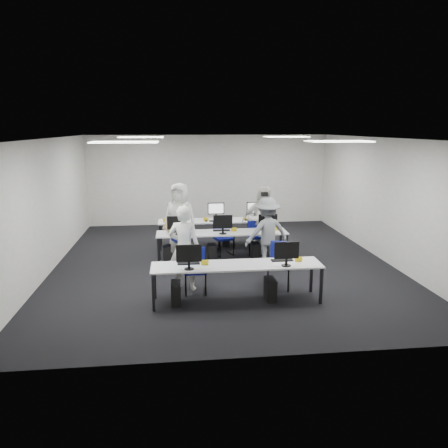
{
  "coord_description": "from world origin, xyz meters",
  "views": [
    {
      "loc": [
        -1.11,
        -10.14,
        3.25
      ],
      "look_at": [
        0.01,
        -0.11,
        1.0
      ],
      "focal_mm": 35.0,
      "sensor_mm": 36.0,
      "label": 1
    }
  ],
  "objects": [
    {
      "name": "desk_back",
      "position": [
        0.0,
        1.6,
        0.68
      ],
      "size": [
        3.2,
        0.7,
        0.73
      ],
      "color": "silver",
      "rests_on": "ground"
    },
    {
      "name": "ceiling_panels",
      "position": [
        0.0,
        0.0,
        2.98
      ],
      "size": [
        5.2,
        4.6,
        0.02
      ],
      "color": "white",
      "rests_on": "room"
    },
    {
      "name": "chair_3",
      "position": [
        0.09,
        0.72,
        0.27
      ],
      "size": [
        0.54,
        0.57,
        0.86
      ],
      "rotation": [
        0.0,
        0.0,
        0.32
      ],
      "color": "navy",
      "rests_on": "ground"
    },
    {
      "name": "desk_mid",
      "position": [
        0.0,
        0.2,
        0.68
      ],
      "size": [
        3.2,
        0.7,
        0.73
      ],
      "color": "silver",
      "rests_on": "ground"
    },
    {
      "name": "dslr_camera",
      "position": [
        0.96,
        -0.22,
        1.72
      ],
      "size": [
        0.18,
        0.21,
        0.1
      ],
      "primitive_type": "cube",
      "rotation": [
        0.0,
        0.0,
        3.37
      ],
      "color": "black",
      "rests_on": "photographer"
    },
    {
      "name": "student_2",
      "position": [
        -1.01,
        1.15,
        0.92
      ],
      "size": [
        1.06,
        0.89,
        1.84
      ],
      "primitive_type": "imported",
      "rotation": [
        0.0,
        0.0,
        -0.41
      ],
      "color": "silver",
      "rests_on": "ground"
    },
    {
      "name": "student_3",
      "position": [
        1.09,
        0.95,
        0.82
      ],
      "size": [
        1.0,
        0.52,
        1.63
      ],
      "primitive_type": "imported",
      "rotation": [
        0.0,
        0.0,
        -0.13
      ],
      "color": "silver",
      "rests_on": "ground"
    },
    {
      "name": "equipment_front",
      "position": [
        -0.19,
        -2.42,
        0.36
      ],
      "size": [
        2.51,
        0.41,
        1.19
      ],
      "color": "#0C4DA6",
      "rests_on": "desk_front"
    },
    {
      "name": "student_1",
      "position": [
        1.11,
        0.76,
        0.88
      ],
      "size": [
        0.93,
        0.76,
        1.77
      ],
      "primitive_type": "imported",
      "rotation": [
        0.0,
        0.0,
        3.25
      ],
      "color": "silver",
      "rests_on": "ground"
    },
    {
      "name": "equipment_back",
      "position": [
        0.19,
        1.62,
        0.36
      ],
      "size": [
        2.91,
        0.41,
        1.19
      ],
      "color": "white",
      "rests_on": "desk_back"
    },
    {
      "name": "chair_6",
      "position": [
        0.16,
        1.08,
        0.3
      ],
      "size": [
        0.61,
        0.64,
        0.96
      ],
      "rotation": [
        0.0,
        0.0,
        -0.33
      ],
      "color": "navy",
      "rests_on": "ground"
    },
    {
      "name": "equipment_mid",
      "position": [
        -0.19,
        0.18,
        0.36
      ],
      "size": [
        2.91,
        0.41,
        1.19
      ],
      "color": "white",
      "rests_on": "desk_mid"
    },
    {
      "name": "chair_1",
      "position": [
        0.98,
        -1.76,
        0.29
      ],
      "size": [
        0.6,
        0.62,
        0.93
      ],
      "rotation": [
        0.0,
        0.0,
        -0.34
      ],
      "color": "navy",
      "rests_on": "ground"
    },
    {
      "name": "student_0",
      "position": [
        -0.96,
        -1.66,
        0.88
      ],
      "size": [
        0.73,
        0.57,
        1.75
      ],
      "primitive_type": "imported",
      "rotation": [
        0.0,
        0.0,
        2.88
      ],
      "color": "silver",
      "rests_on": "ground"
    },
    {
      "name": "handbag",
      "position": [
        -1.22,
        0.33,
        0.89
      ],
      "size": [
        0.43,
        0.31,
        0.32
      ],
      "primitive_type": "ellipsoid",
      "rotation": [
        0.0,
        0.0,
        0.16
      ],
      "color": "tan",
      "rests_on": "desk_mid"
    },
    {
      "name": "room",
      "position": [
        0.0,
        0.0,
        1.5
      ],
      "size": [
        9.0,
        9.02,
        3.0
      ],
      "color": "black",
      "rests_on": "ground"
    },
    {
      "name": "chair_0",
      "position": [
        -0.76,
        -1.84,
        0.28
      ],
      "size": [
        0.44,
        0.47,
        0.88
      ],
      "rotation": [
        0.0,
        0.0,
        -0.01
      ],
      "color": "navy",
      "rests_on": "ground"
    },
    {
      "name": "chair_7",
      "position": [
        1.11,
        1.02,
        0.28
      ],
      "size": [
        0.56,
        0.59,
        0.9
      ],
      "rotation": [
        0.0,
        0.0,
        -0.3
      ],
      "color": "navy",
      "rests_on": "ground"
    },
    {
      "name": "chair_5",
      "position": [
        -1.04,
        1.01,
        0.31
      ],
      "size": [
        0.61,
        0.64,
        0.99
      ],
      "rotation": [
        0.0,
        0.0,
        -0.28
      ],
      "color": "navy",
      "rests_on": "ground"
    },
    {
      "name": "photographer",
      "position": [
        1.0,
        -0.4,
        0.83
      ],
      "size": [
        1.19,
        0.85,
        1.66
      ],
      "primitive_type": "imported",
      "rotation": [
        0.0,
        0.0,
        3.37
      ],
      "color": "slate",
      "rests_on": "ground"
    },
    {
      "name": "chair_4",
      "position": [
        0.96,
        0.75,
        0.28
      ],
      "size": [
        0.47,
        0.5,
        0.9
      ],
      "rotation": [
        0.0,
        0.0,
        -0.06
      ],
      "color": "navy",
      "rests_on": "ground"
    },
    {
      "name": "chair_2",
      "position": [
        -0.99,
        0.7,
        0.28
      ],
      "size": [
        0.57,
        0.59,
        0.88
      ],
      "rotation": [
        0.0,
        0.0,
        0.38
      ],
      "color": "navy",
      "rests_on": "ground"
    },
    {
      "name": "desk_front",
      "position": [
        0.0,
        -2.4,
        0.68
      ],
      "size": [
        3.2,
        0.7,
        0.73
      ],
      "color": "silver",
      "rests_on": "ground"
    }
  ]
}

